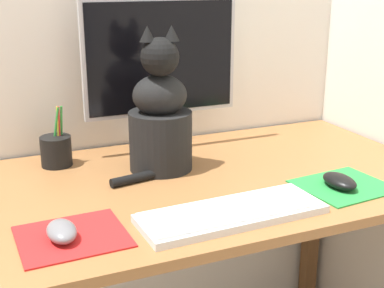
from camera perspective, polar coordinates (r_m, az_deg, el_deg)
name	(u,v)px	position (r m, az deg, el deg)	size (l,w,h in m)	color
desk	(190,212)	(1.49, -0.26, -7.22)	(1.42, 0.75, 0.75)	brown
monitor	(161,66)	(1.64, -3.28, 8.29)	(0.49, 0.17, 0.47)	#B2B2B7
keyboard	(231,213)	(1.24, 4.15, -7.35)	(0.44, 0.17, 0.02)	silver
mousepad_left	(72,237)	(1.18, -12.65, -9.61)	(0.23, 0.21, 0.00)	red
mousepad_right	(344,186)	(1.47, 15.88, -4.32)	(0.24, 0.22, 0.00)	#238438
computer_mouse_left	(62,231)	(1.16, -13.73, -9.03)	(0.06, 0.10, 0.04)	slate
computer_mouse_right	(340,181)	(1.44, 15.46, -3.82)	(0.07, 0.11, 0.03)	black
cat	(160,118)	(1.49, -3.42, 2.77)	(0.28, 0.21, 0.41)	black
pen_cup	(56,150)	(1.60, -14.28, -0.66)	(0.09, 0.09, 0.18)	black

